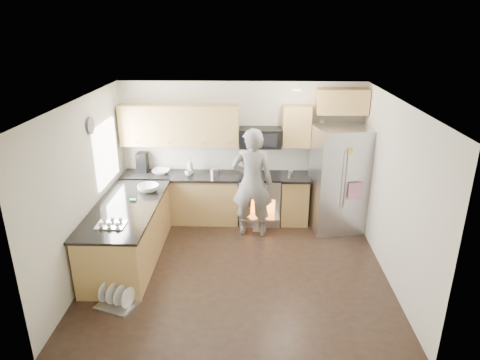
{
  "coord_description": "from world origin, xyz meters",
  "views": [
    {
      "loc": [
        0.21,
        -5.74,
        3.66
      ],
      "look_at": [
        0.02,
        0.5,
        1.28
      ],
      "focal_mm": 32.0,
      "sensor_mm": 36.0,
      "label": 1
    }
  ],
  "objects_px": {
    "refrigerator": "(339,179)",
    "dish_rack": "(117,300)",
    "stove_range": "(260,188)",
    "person": "(252,183)"
  },
  "relations": [
    {
      "from": "refrigerator",
      "to": "person",
      "type": "height_order",
      "value": "person"
    },
    {
      "from": "person",
      "to": "dish_rack",
      "type": "relative_size",
      "value": 3.17
    },
    {
      "from": "person",
      "to": "dish_rack",
      "type": "height_order",
      "value": "person"
    },
    {
      "from": "stove_range",
      "to": "dish_rack",
      "type": "xyz_separation_m",
      "value": [
        -1.95,
        -2.66,
        -0.59
      ]
    },
    {
      "from": "refrigerator",
      "to": "dish_rack",
      "type": "bearing_deg",
      "value": -154.31
    },
    {
      "from": "stove_range",
      "to": "dish_rack",
      "type": "height_order",
      "value": "stove_range"
    },
    {
      "from": "refrigerator",
      "to": "person",
      "type": "distance_m",
      "value": 1.58
    },
    {
      "from": "stove_range",
      "to": "dish_rack",
      "type": "bearing_deg",
      "value": -126.21
    },
    {
      "from": "refrigerator",
      "to": "stove_range",
      "type": "bearing_deg",
      "value": 160.3
    },
    {
      "from": "stove_range",
      "to": "refrigerator",
      "type": "xyz_separation_m",
      "value": [
        1.42,
        -0.24,
        0.28
      ]
    }
  ]
}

